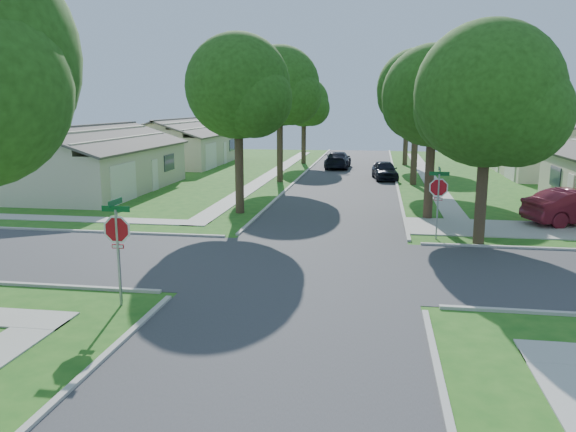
% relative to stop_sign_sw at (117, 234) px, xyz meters
% --- Properties ---
extents(ground, '(100.00, 100.00, 0.00)m').
position_rel_stop_sign_sw_xyz_m(ground, '(4.70, 4.70, -2.03)').
color(ground, '#235C19').
rests_on(ground, ground).
extents(road_ns, '(7.00, 100.00, 0.02)m').
position_rel_stop_sign_sw_xyz_m(road_ns, '(4.70, 4.70, -2.03)').
color(road_ns, '#333335').
rests_on(road_ns, ground).
extents(sidewalk_ne, '(1.20, 40.00, 0.04)m').
position_rel_stop_sign_sw_xyz_m(sidewalk_ne, '(10.80, 30.70, -2.01)').
color(sidewalk_ne, '#9E9B91').
rests_on(sidewalk_ne, ground).
extents(sidewalk_nw, '(1.20, 40.00, 0.04)m').
position_rel_stop_sign_sw_xyz_m(sidewalk_nw, '(-1.40, 30.70, -2.01)').
color(sidewalk_nw, '#9E9B91').
rests_on(sidewalk_nw, ground).
extents(driveway, '(8.80, 3.60, 0.05)m').
position_rel_stop_sign_sw_xyz_m(driveway, '(12.60, 11.80, -2.01)').
color(driveway, '#9E9B91').
rests_on(driveway, ground).
extents(stop_sign_sw, '(1.05, 0.80, 2.98)m').
position_rel_stop_sign_sw_xyz_m(stop_sign_sw, '(0.00, 0.00, 0.00)').
color(stop_sign_sw, gray).
rests_on(stop_sign_sw, ground).
extents(stop_sign_ne, '(1.05, 0.80, 2.98)m').
position_rel_stop_sign_sw_xyz_m(stop_sign_ne, '(9.40, 9.40, 0.00)').
color(stop_sign_ne, gray).
rests_on(stop_sign_ne, ground).
extents(tree_e_near, '(4.97, 4.80, 8.28)m').
position_rel_stop_sign_sw_xyz_m(tree_e_near, '(9.45, 13.71, 3.61)').
color(tree_e_near, '#38281C').
rests_on(tree_e_near, ground).
extents(tree_e_mid, '(5.59, 5.40, 9.21)m').
position_rel_stop_sign_sw_xyz_m(tree_e_mid, '(9.46, 25.71, 4.22)').
color(tree_e_mid, '#38281C').
rests_on(tree_e_mid, ground).
extents(tree_e_far, '(5.17, 5.00, 8.72)m').
position_rel_stop_sign_sw_xyz_m(tree_e_far, '(9.45, 38.71, 3.95)').
color(tree_e_far, '#38281C').
rests_on(tree_e_far, ground).
extents(tree_w_near, '(5.38, 5.20, 8.97)m').
position_rel_stop_sign_sw_xyz_m(tree_w_near, '(0.06, 13.71, 4.08)').
color(tree_w_near, '#38281C').
rests_on(tree_w_near, ground).
extents(tree_w_mid, '(5.80, 5.60, 9.56)m').
position_rel_stop_sign_sw_xyz_m(tree_w_mid, '(0.06, 25.71, 4.46)').
color(tree_w_mid, '#38281C').
rests_on(tree_w_mid, ground).
extents(tree_w_far, '(4.76, 4.60, 8.04)m').
position_rel_stop_sign_sw_xyz_m(tree_w_far, '(0.05, 38.71, 3.48)').
color(tree_w_far, '#38281C').
rests_on(tree_w_far, ground).
extents(tree_ne_corner, '(5.80, 5.60, 8.66)m').
position_rel_stop_sign_sw_xyz_m(tree_ne_corner, '(11.06, 8.91, 3.56)').
color(tree_ne_corner, '#38281C').
rests_on(tree_ne_corner, ground).
extents(house_ne_far, '(8.42, 13.60, 4.23)m').
position_rel_stop_sign_sw_xyz_m(house_ne_far, '(20.69, 33.70, -0.51)').
color(house_ne_far, '#B2AA8D').
rests_on(house_ne_far, ground).
extents(house_nw_near, '(8.42, 13.60, 4.23)m').
position_rel_stop_sign_sw_xyz_m(house_nw_near, '(-11.29, 19.70, -0.51)').
color(house_nw_near, '#B2AA8D').
rests_on(house_nw_near, ground).
extents(house_nw_far, '(8.42, 13.60, 4.23)m').
position_rel_stop_sign_sw_xyz_m(house_nw_far, '(-11.29, 36.70, -0.51)').
color(house_nw_far, '#B2AA8D').
rests_on(house_nw_far, ground).
extents(car_curb_east, '(2.16, 4.25, 1.39)m').
position_rel_stop_sign_sw_xyz_m(car_curb_east, '(7.47, 28.14, -1.34)').
color(car_curb_east, black).
rests_on(car_curb_east, ground).
extents(car_curb_west, '(2.16, 5.10, 1.47)m').
position_rel_stop_sign_sw_xyz_m(car_curb_west, '(3.50, 35.06, -1.30)').
color(car_curb_west, black).
rests_on(car_curb_west, ground).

